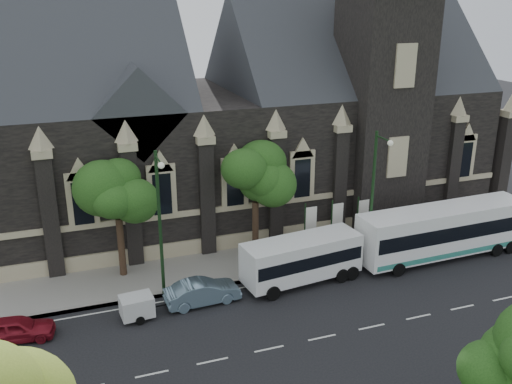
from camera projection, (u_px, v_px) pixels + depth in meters
name	position (u px, v px, depth m)	size (l,w,h in m)	color
ground	(269.00, 349.00, 28.78)	(160.00, 160.00, 0.00)	black
sidewalk	(218.00, 267.00, 37.20)	(80.00, 5.00, 0.15)	gray
museum	(245.00, 114.00, 44.36)	(40.00, 17.70, 29.90)	black
tree_walk_right	(257.00, 175.00, 37.38)	(4.08, 4.08, 7.80)	black
tree_walk_left	(120.00, 191.00, 34.54)	(3.91, 3.91, 7.64)	black
street_lamp_near	(374.00, 190.00, 36.55)	(0.36, 1.88, 9.00)	#163317
street_lamp_mid	(160.00, 217.00, 32.11)	(0.36, 1.88, 9.00)	#163317
banner_flag_left	(309.00, 226.00, 37.98)	(0.90, 0.10, 4.00)	#163317
banner_flag_center	(335.00, 222.00, 38.61)	(0.90, 0.10, 4.00)	#163317
banner_flag_right	(361.00, 218.00, 39.25)	(0.90, 0.10, 4.00)	#163317
tour_coach	(443.00, 231.00, 38.21)	(12.48, 3.19, 3.62)	white
shuttle_bus	(302.00, 257.00, 34.96)	(7.81, 3.43, 2.92)	white
box_trailer	(137.00, 306.00, 31.23)	(2.63, 1.55, 1.38)	silver
sedan	(202.00, 292.00, 32.83)	(1.54, 4.42, 1.45)	slate
car_far_red	(17.00, 329.00, 29.38)	(1.54, 3.82, 1.30)	maroon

